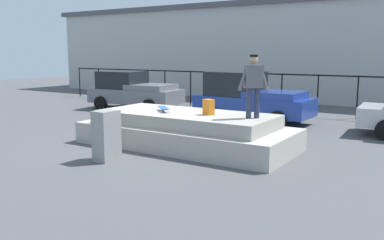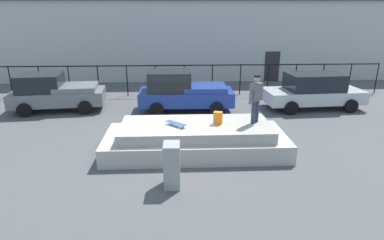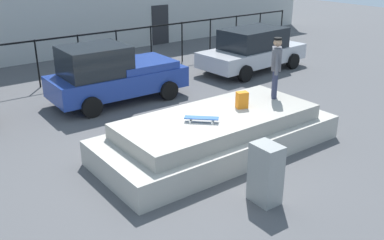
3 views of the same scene
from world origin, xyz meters
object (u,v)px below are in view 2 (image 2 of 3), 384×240
Objects in this scene: skateboarder at (256,96)px; utility_box at (172,165)px; skateboard at (176,123)px; car_grey_pickup_near at (55,92)px; car_silver_sedan_far at (313,91)px; backpack at (218,118)px; car_blue_pickup_mid at (183,91)px.

utility_box is (-2.81, -2.45, -1.29)m from skateboarder.
utility_box is (-0.12, -2.21, -0.45)m from skateboard.
car_grey_pickup_near is 0.92× the size of car_silver_sedan_far.
skateboard is 7.94m from car_grey_pickup_near.
car_grey_pickup_near is 9.53m from utility_box.
car_grey_pickup_near is (-8.47, 5.21, -1.03)m from skateboarder.
skateboarder reaches higher than backpack.
backpack reaches higher than skateboard.
backpack is at bearing 6.09° from skateboard.
utility_box is (-6.88, -7.42, -0.25)m from car_silver_sedan_far.
skateboard is 0.57× the size of utility_box.
skateboarder is 1.30× the size of utility_box.
backpack is at bearing -136.56° from car_silver_sedan_far.
car_silver_sedan_far is 3.86× the size of utility_box.
skateboard is at bearing -43.30° from car_grey_pickup_near.
utility_box is at bearing -138.87° from skateboarder.
backpack is at bearing -77.76° from car_blue_pickup_mid.
utility_box is at bearing -53.53° from car_grey_pickup_near.
skateboarder is 0.36× the size of car_blue_pickup_mid.
car_grey_pickup_near is 6.13m from car_blue_pickup_mid.
backpack is (1.42, 0.15, 0.11)m from skateboard.
car_blue_pickup_mid is 6.42m from car_silver_sedan_far.
car_grey_pickup_near is 3.55× the size of utility_box.
car_silver_sedan_far is (6.42, 0.10, -0.06)m from car_blue_pickup_mid.
skateboard is 8.53m from car_silver_sedan_far.
backpack is at bearing 58.49° from utility_box.
skateboard is 0.16× the size of car_blue_pickup_mid.
skateboarder is at bearing -64.29° from car_blue_pickup_mid.
car_grey_pickup_near is (-5.78, 5.45, -0.19)m from skateboard.
car_grey_pickup_near reaches higher than car_silver_sedan_far.
skateboarder is at bearing 22.36° from backpack.
skateboarder reaches higher than utility_box.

